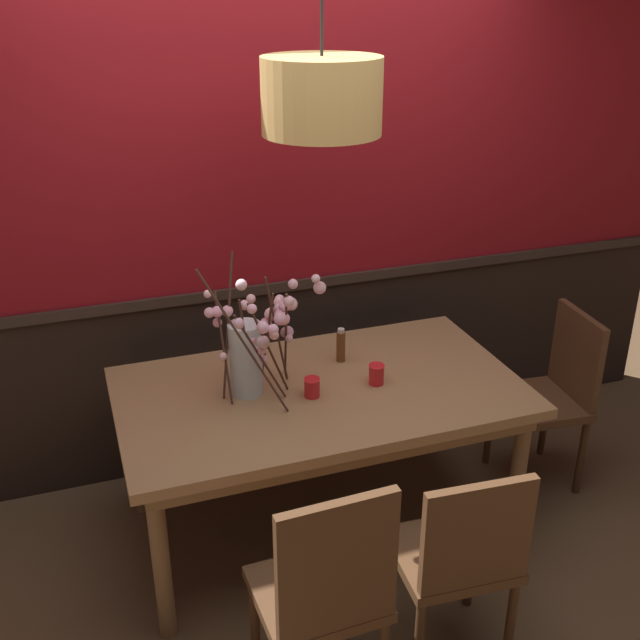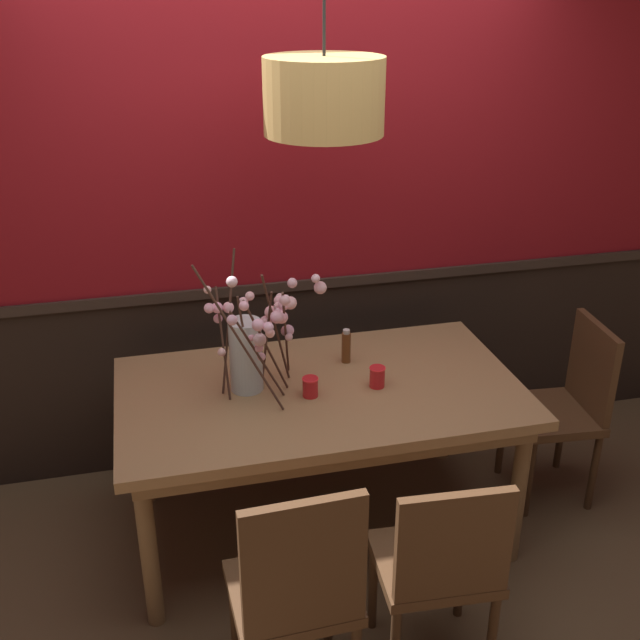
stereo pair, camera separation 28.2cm
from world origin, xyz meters
The scene contains 12 objects.
ground_plane centered at (0.00, 0.00, 0.00)m, with size 24.00×24.00×0.00m, color brown.
back_wall centered at (0.00, 0.76, 1.46)m, with size 4.66×0.14×2.94m.
dining_table centered at (0.00, 0.00, 0.68)m, with size 1.75×0.99×0.76m.
chair_near_side_right centered at (0.22, -0.88, 0.50)m, with size 0.45×0.42×0.88m.
chair_near_side_left centered at (-0.30, -0.92, 0.53)m, with size 0.44×0.41×0.97m.
chair_far_side_left centered at (-0.23, 0.92, 0.53)m, with size 0.47×0.45×0.96m.
chair_head_east_end centered at (1.24, 0.00, 0.51)m, with size 0.42×0.44×0.91m.
vase_with_blossoms centered at (-0.28, 0.04, 0.98)m, with size 0.56×0.48×0.66m.
candle_holder_nearer_center centered at (-0.06, -0.06, 0.80)m, with size 0.07×0.07×0.09m.
candle_holder_nearer_edge centered at (0.24, -0.05, 0.81)m, with size 0.07×0.07×0.09m.
condiment_bottle centered at (0.17, 0.21, 0.84)m, with size 0.04×0.04×0.16m.
pendant_lamp centered at (0.04, 0.08, 1.98)m, with size 0.47×0.47×1.11m.
Camera 1 is at (-0.96, -2.73, 2.40)m, focal length 42.70 mm.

